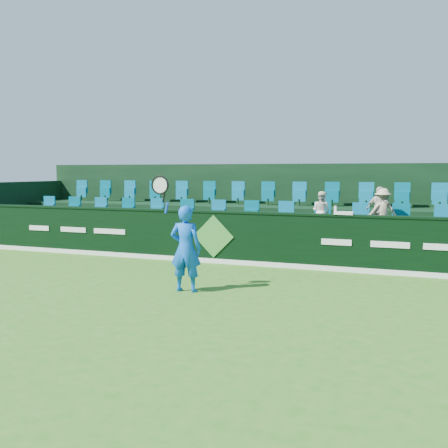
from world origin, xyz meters
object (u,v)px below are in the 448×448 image
at_px(spectator_left, 321,211).
at_px(tennis_player, 185,248).
at_px(spectator_right, 382,211).
at_px(towel, 344,213).
at_px(drinks_bottle, 335,210).
at_px(spectator_middle, 380,210).

bearing_deg(spectator_left, tennis_player, 89.56).
bearing_deg(spectator_right, tennis_player, 30.12).
bearing_deg(towel, spectator_right, 53.92).
bearing_deg(spectator_right, towel, 33.61).
distance_m(spectator_left, towel, 1.32).
bearing_deg(tennis_player, spectator_right, 50.44).
distance_m(tennis_player, drinks_bottle, 4.02).
distance_m(spectator_left, spectator_middle, 1.45).
bearing_deg(towel, drinks_bottle, 180.00).
relative_size(spectator_left, spectator_middle, 0.88).
xyz_separation_m(spectator_left, spectator_right, (1.52, 0.00, 0.05)).
relative_size(spectator_left, towel, 2.42).
distance_m(tennis_player, spectator_left, 4.69).
distance_m(tennis_player, towel, 4.13).
relative_size(spectator_middle, towel, 2.74).
relative_size(spectator_left, spectator_right, 0.92).
xyz_separation_m(spectator_left, spectator_middle, (1.45, 0.00, 0.07)).
height_order(tennis_player, spectator_right, tennis_player).
xyz_separation_m(spectator_right, towel, (-0.82, -1.12, 0.01)).
relative_size(spectator_right, drinks_bottle, 5.85).
height_order(spectator_left, towel, spectator_left).
relative_size(spectator_middle, drinks_bottle, 6.08).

